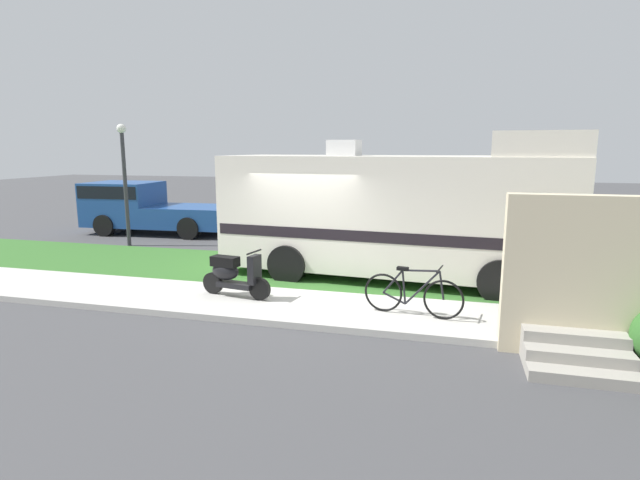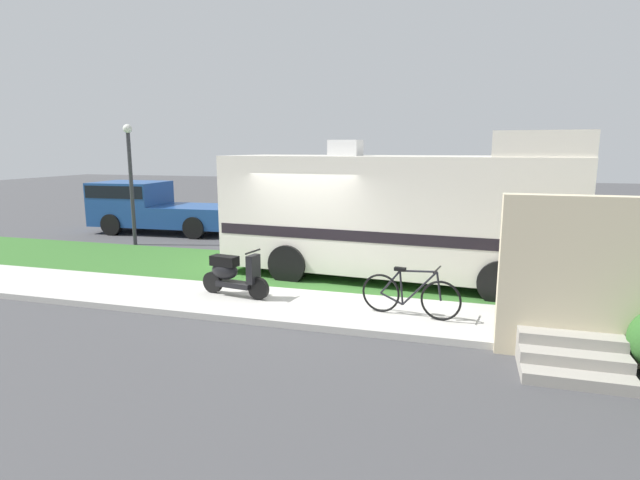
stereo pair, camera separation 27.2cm
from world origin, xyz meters
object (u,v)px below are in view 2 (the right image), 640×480
(pickup_truck_near, at_px, (152,206))
(bottle_green, at_px, (586,314))
(scooter, at_px, (232,273))
(bicycle, at_px, (410,295))
(street_lamp_post, at_px, (130,172))
(bottle_spare, at_px, (512,314))
(motorhome_rv, at_px, (398,212))

(pickup_truck_near, bearing_deg, bottle_green, -26.89)
(scooter, distance_m, bottle_green, 6.52)
(bicycle, height_order, bottle_green, bicycle)
(scooter, bearing_deg, pickup_truck_near, 133.55)
(bicycle, relative_size, street_lamp_post, 0.47)
(pickup_truck_near, distance_m, bottle_spare, 13.79)
(pickup_truck_near, xyz_separation_m, street_lamp_post, (0.92, -2.33, 1.35))
(pickup_truck_near, relative_size, street_lamp_post, 1.43)
(motorhome_rv, distance_m, pickup_truck_near, 10.52)
(motorhome_rv, xyz_separation_m, scooter, (-2.95, -2.61, -1.02))
(scooter, bearing_deg, motorhome_rv, 41.44)
(bottle_green, relative_size, street_lamp_post, 0.07)
(scooter, xyz_separation_m, bicycle, (3.56, -0.27, -0.07))
(street_lamp_post, bearing_deg, bicycle, -27.90)
(bottle_spare, distance_m, street_lamp_post, 12.09)
(pickup_truck_near, bearing_deg, scooter, -46.45)
(pickup_truck_near, bearing_deg, street_lamp_post, -68.46)
(bottle_spare, bearing_deg, scooter, 179.98)
(bottle_spare, bearing_deg, street_lamp_post, 157.15)
(bicycle, height_order, bottle_spare, bicycle)
(motorhome_rv, bearing_deg, pickup_truck_near, 155.57)
(motorhome_rv, bearing_deg, street_lamp_post, 166.87)
(bicycle, relative_size, bottle_green, 6.30)
(bicycle, relative_size, bottle_spare, 6.63)
(scooter, distance_m, pickup_truck_near, 9.60)
(bottle_spare, relative_size, street_lamp_post, 0.07)
(pickup_truck_near, relative_size, bottle_spare, 20.30)
(motorhome_rv, height_order, bicycle, motorhome_rv)
(bottle_green, height_order, street_lamp_post, street_lamp_post)
(bicycle, distance_m, bottle_green, 3.01)
(motorhome_rv, distance_m, street_lamp_post, 8.90)
(bicycle, distance_m, street_lamp_post, 10.62)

